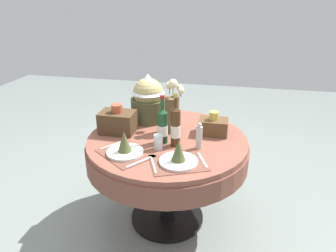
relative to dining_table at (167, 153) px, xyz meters
The scene contains 12 objects.
ground 0.60m from the dining_table, ahead, with size 8.00×8.00×0.00m, color gray.
dining_table is the anchor object (origin of this frame).
place_setting_left 0.40m from the dining_table, 126.83° to the right, with size 0.43×0.41×0.16m.
place_setting_right 0.41m from the dining_table, 67.15° to the right, with size 0.41×0.37×0.16m.
flower_vase 0.33m from the dining_table, 84.21° to the left, with size 0.15×0.16×0.40m.
wine_bottle_left 0.27m from the dining_table, 101.23° to the right, with size 0.07×0.07×0.34m.
wine_bottle_right 0.30m from the dining_table, 53.11° to the right, with size 0.07×0.07×0.37m.
tumbler_near_left 0.26m from the dining_table, 96.66° to the right, with size 0.06×0.06×0.10m, color silver.
pepper_mill 0.34m from the dining_table, 25.70° to the right, with size 0.04×0.04×0.19m.
gift_tub_back_left 0.50m from the dining_table, 125.96° to the left, with size 0.28×0.28×0.39m.
woven_basket_side_left 0.44m from the dining_table, behind, with size 0.26×0.18×0.22m.
woven_basket_side_right 0.40m from the dining_table, 23.43° to the left, with size 0.21×0.15×0.17m.
Camera 1 is at (0.42, -1.99, 1.70)m, focal length 33.25 mm.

